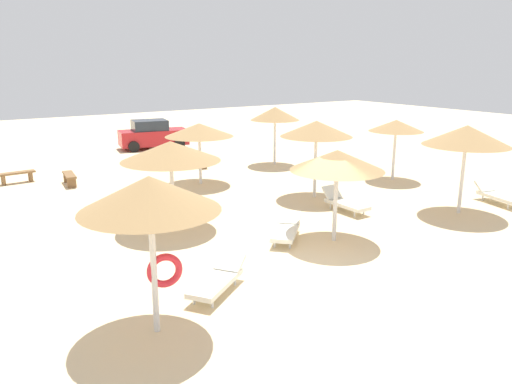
# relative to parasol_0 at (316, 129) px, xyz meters

# --- Properties ---
(ground_plane) EXTENTS (80.00, 80.00, 0.00)m
(ground_plane) POSITION_rel_parasol_0_xyz_m (-3.97, -4.93, -2.66)
(ground_plane) COLOR beige
(parasol_0) EXTENTS (2.75, 2.75, 2.98)m
(parasol_0) POSITION_rel_parasol_0_xyz_m (0.00, 0.00, 0.00)
(parasol_0) COLOR silver
(parasol_0) RESTS_ON ground
(parasol_1) EXTENTS (2.64, 2.64, 3.13)m
(parasol_1) POSITION_rel_parasol_0_xyz_m (-8.95, -6.05, 0.11)
(parasol_1) COLOR silver
(parasol_1) RESTS_ON ground
(parasol_2) EXTENTS (2.71, 2.71, 2.71)m
(parasol_2) POSITION_rel_parasol_0_xyz_m (-2.61, -4.08, -0.26)
(parasol_2) COLOR silver
(parasol_2) RESTS_ON ground
(parasol_3) EXTENTS (2.88, 2.88, 3.07)m
(parasol_3) POSITION_rel_parasol_0_xyz_m (2.89, -4.38, 0.05)
(parasol_3) COLOR silver
(parasol_3) RESTS_ON ground
(parasol_4) EXTENTS (3.09, 3.09, 2.77)m
(parasol_4) POSITION_rel_parasol_0_xyz_m (-6.10, -0.38, -0.21)
(parasol_4) COLOR silver
(parasol_4) RESTS_ON ground
(parasol_5) EXTENTS (2.37, 2.37, 2.67)m
(parasol_5) POSITION_rel_parasol_0_xyz_m (4.81, 0.38, -0.26)
(parasol_5) COLOR silver
(parasol_5) RESTS_ON ground
(parasol_7) EXTENTS (2.48, 2.48, 2.93)m
(parasol_7) POSITION_rel_parasol_0_xyz_m (2.30, 5.99, -0.07)
(parasol_7) COLOR silver
(parasol_7) RESTS_ON ground
(parasol_8) EXTENTS (2.90, 2.90, 2.61)m
(parasol_8) POSITION_rel_parasol_0_xyz_m (-2.73, 4.39, -0.34)
(parasol_8) COLOR silver
(parasol_8) RESTS_ON ground
(lounger_0) EXTENTS (0.68, 1.88, 0.77)m
(lounger_0) POSITION_rel_parasol_0_xyz_m (-0.30, -2.01, -2.34)
(lounger_0) COLOR silver
(lounger_0) RESTS_ON ground
(lounger_1) EXTENTS (1.93, 1.63, 0.63)m
(lounger_1) POSITION_rel_parasol_0_xyz_m (-7.12, -5.19, -2.35)
(lounger_1) COLOR silver
(lounger_1) RESTS_ON ground
(lounger_2) EXTENTS (1.80, 1.81, 0.63)m
(lounger_2) POSITION_rel_parasol_0_xyz_m (-3.74, -3.23, -2.35)
(lounger_2) COLOR silver
(lounger_2) RESTS_ON ground
(lounger_3) EXTENTS (1.04, 1.98, 0.72)m
(lounger_3) POSITION_rel_parasol_0_xyz_m (5.15, -4.38, -2.35)
(lounger_3) COLOR silver
(lounger_3) RESTS_ON ground
(bench_0) EXTENTS (0.54, 1.53, 0.49)m
(bench_0) POSITION_rel_parasol_0_xyz_m (-7.54, 7.21, -2.32)
(bench_0) COLOR brown
(bench_0) RESTS_ON ground
(bench_1) EXTENTS (0.51, 1.53, 0.49)m
(bench_1) POSITION_rel_parasol_0_xyz_m (-1.18, 7.64, -2.32)
(bench_1) COLOR brown
(bench_1) RESTS_ON ground
(bench_2) EXTENTS (1.53, 0.52, 0.49)m
(bench_2) POSITION_rel_parasol_0_xyz_m (-9.38, 8.81, -2.32)
(bench_2) COLOR brown
(bench_2) RESTS_ON ground
(parked_car) EXTENTS (4.23, 2.52, 1.72)m
(parked_car) POSITION_rel_parasol_0_xyz_m (-1.09, 14.00, -1.84)
(parked_car) COLOR #B21E23
(parked_car) RESTS_ON ground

